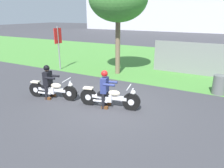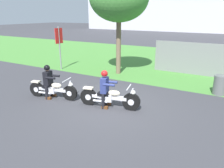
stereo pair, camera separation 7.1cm
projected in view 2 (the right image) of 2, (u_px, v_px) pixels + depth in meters
ground at (105, 105)px, 8.07m from camera, size 120.00×120.00×0.00m
grass_verge at (169, 61)px, 15.62m from camera, size 60.00×12.00×0.01m
motorcycle_lead at (109, 97)px, 7.79m from camera, size 2.26×0.78×0.88m
rider_lead at (105, 86)px, 7.71m from camera, size 0.61×0.54×1.40m
motorcycle_follow at (53, 89)px, 8.66m from camera, size 2.12×0.76×0.86m
rider_follow at (48, 79)px, 8.57m from camera, size 0.61×0.54×1.38m
trash_can at (220, 85)px, 9.05m from camera, size 0.54×0.54×0.83m
sign_banner at (59, 41)px, 12.81m from camera, size 0.08×0.60×2.60m
fence_segment at (219, 61)px, 11.35m from camera, size 7.00×0.06×1.80m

